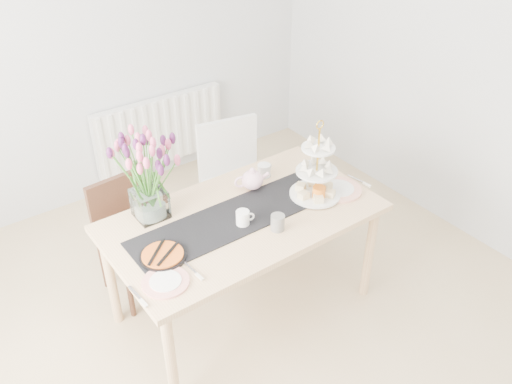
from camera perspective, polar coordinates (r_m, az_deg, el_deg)
room_shell at (r=2.55m, az=1.16°, el=2.09°), size 4.50×4.50×4.50m
radiator at (r=4.84m, az=-10.02°, el=6.38°), size 1.20×0.08×0.60m
dining_table at (r=3.24m, az=-1.35°, el=-3.51°), size 1.60×0.90×0.75m
chair_brown at (r=3.64m, az=-13.21°, el=-3.77°), size 0.43×0.43×0.81m
chair_white at (r=3.97m, az=-2.30°, el=1.91°), size 0.54×0.54×0.93m
table_runner at (r=3.19m, az=-1.37°, el=-2.36°), size 1.40×0.35×0.01m
tulip_vase at (r=3.05m, az=-11.63°, el=2.89°), size 0.65×0.65×0.55m
cake_stand at (r=3.31m, az=6.35°, el=1.52°), size 0.32×0.32×0.47m
teapot at (r=3.38m, az=-0.39°, el=1.29°), size 0.26×0.24×0.14m
cream_jug at (r=3.53m, az=0.84°, el=2.29°), size 0.10×0.10×0.09m
tart_tin at (r=2.93m, az=-9.78°, el=-6.66°), size 0.25×0.25×0.03m
mug_grey at (r=3.06m, az=2.30°, el=-3.23°), size 0.11×0.11×0.10m
mug_white at (r=3.09m, az=-1.41°, el=-2.78°), size 0.10×0.10×0.09m
mug_orange at (r=3.32m, az=6.62°, el=-0.16°), size 0.11×0.11×0.09m
plate_left at (r=2.79m, az=-9.50°, el=-9.32°), size 0.26×0.26×0.01m
plate_right at (r=3.45m, az=8.66°, el=0.28°), size 0.34×0.34×0.02m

